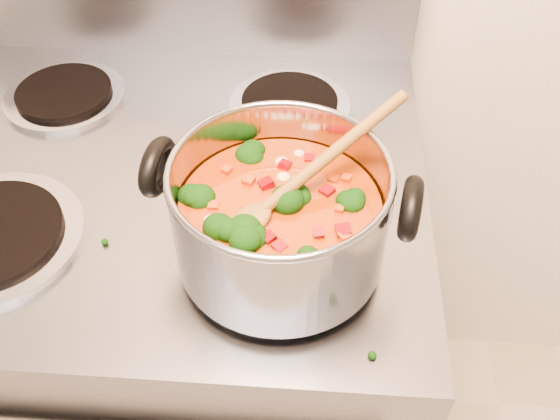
% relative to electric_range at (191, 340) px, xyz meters
% --- Properties ---
extents(electric_range, '(0.75, 0.68, 1.08)m').
position_rel_electric_range_xyz_m(electric_range, '(0.00, 0.00, 0.00)').
color(electric_range, gray).
rests_on(electric_range, ground).
extents(stockpot, '(0.31, 0.24, 0.15)m').
position_rel_electric_range_xyz_m(stockpot, '(0.18, -0.16, 0.53)').
color(stockpot, '#94949B').
rests_on(stockpot, electric_range).
extents(wooden_spoon, '(0.21, 0.18, 0.10)m').
position_rel_electric_range_xyz_m(wooden_spoon, '(0.19, -0.15, 0.57)').
color(wooden_spoon, brown).
rests_on(wooden_spoon, stockpot).
extents(cooktop_crumbs, '(0.38, 0.06, 0.01)m').
position_rel_electric_range_xyz_m(cooktop_crumbs, '(0.13, -0.21, 0.46)').
color(cooktop_crumbs, black).
rests_on(cooktop_crumbs, electric_range).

